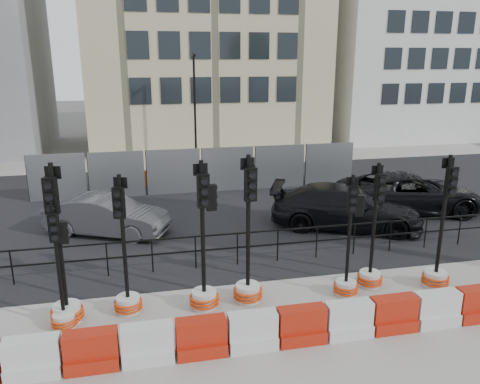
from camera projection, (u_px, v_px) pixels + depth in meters
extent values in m
plane|color=#51514C|center=(247.00, 284.00, 12.37)|extent=(120.00, 120.00, 0.00)
cube|color=gray|center=(280.00, 350.00, 9.55)|extent=(40.00, 6.00, 0.02)
cube|color=black|center=(208.00, 205.00, 18.95)|extent=(40.00, 14.00, 0.03)
cube|color=gray|center=(186.00, 160.00, 27.41)|extent=(40.00, 4.00, 0.02)
cube|color=#BCB589|center=(202.00, 8.00, 30.99)|extent=(15.00, 10.00, 18.00)
cube|color=silver|center=(406.00, 27.00, 34.29)|extent=(12.00, 9.00, 16.00)
cylinder|color=black|center=(12.00, 268.00, 12.15)|extent=(0.04, 0.04, 1.00)
cylinder|color=black|center=(60.00, 264.00, 12.39)|extent=(0.04, 0.04, 1.00)
cylinder|color=black|center=(107.00, 260.00, 12.63)|extent=(0.04, 0.04, 1.00)
cylinder|color=black|center=(152.00, 256.00, 12.88)|extent=(0.04, 0.04, 1.00)
cylinder|color=black|center=(196.00, 253.00, 13.12)|extent=(0.04, 0.04, 1.00)
cylinder|color=black|center=(237.00, 249.00, 13.36)|extent=(0.04, 0.04, 1.00)
cylinder|color=black|center=(278.00, 246.00, 13.60)|extent=(0.04, 0.04, 1.00)
cylinder|color=black|center=(317.00, 242.00, 13.85)|extent=(0.04, 0.04, 1.00)
cylinder|color=black|center=(354.00, 239.00, 14.09)|extent=(0.04, 0.04, 1.00)
cylinder|color=black|center=(390.00, 236.00, 14.33)|extent=(0.04, 0.04, 1.00)
cylinder|color=black|center=(425.00, 233.00, 14.57)|extent=(0.04, 0.04, 1.00)
cylinder|color=black|center=(459.00, 230.00, 14.82)|extent=(0.04, 0.04, 1.00)
cube|color=black|center=(237.00, 233.00, 13.23)|extent=(18.00, 0.04, 0.04)
cube|color=black|center=(237.00, 247.00, 13.35)|extent=(18.00, 0.04, 0.04)
cube|color=gray|center=(57.00, 178.00, 19.34)|extent=(2.30, 0.05, 2.00)
cylinder|color=black|center=(27.00, 179.00, 19.11)|extent=(0.05, 0.05, 2.00)
cube|color=gray|center=(117.00, 175.00, 19.83)|extent=(2.30, 0.05, 2.00)
cylinder|color=black|center=(89.00, 176.00, 19.60)|extent=(0.05, 0.05, 2.00)
cube|color=gray|center=(174.00, 172.00, 20.31)|extent=(2.30, 0.05, 2.00)
cylinder|color=black|center=(147.00, 173.00, 20.08)|extent=(0.05, 0.05, 2.00)
cube|color=gray|center=(228.00, 169.00, 20.80)|extent=(2.30, 0.05, 2.00)
cylinder|color=black|center=(202.00, 171.00, 20.57)|extent=(0.05, 0.05, 2.00)
cube|color=gray|center=(280.00, 167.00, 21.28)|extent=(2.30, 0.05, 2.00)
cylinder|color=black|center=(255.00, 168.00, 21.05)|extent=(0.05, 0.05, 2.00)
cube|color=gray|center=(329.00, 164.00, 21.77)|extent=(2.30, 0.05, 2.00)
cylinder|color=black|center=(306.00, 166.00, 21.54)|extent=(0.05, 0.05, 2.00)
cube|color=orange|center=(110.00, 180.00, 21.32)|extent=(1.00, 0.40, 0.80)
cube|color=orange|center=(154.00, 178.00, 21.73)|extent=(1.00, 0.40, 0.80)
cube|color=orange|center=(197.00, 176.00, 22.13)|extent=(1.00, 0.40, 0.80)
cube|color=orange|center=(238.00, 174.00, 22.54)|extent=(1.00, 0.40, 0.80)
cylinder|color=black|center=(195.00, 110.00, 25.75)|extent=(0.12, 0.12, 6.00)
cube|color=black|center=(194.00, 56.00, 24.72)|extent=(0.12, 0.50, 0.12)
cube|color=silver|center=(34.00, 369.00, 8.74)|extent=(1.00, 0.50, 0.30)
cube|color=silver|center=(32.00, 350.00, 8.63)|extent=(1.00, 0.35, 0.50)
cube|color=red|center=(93.00, 362.00, 8.95)|extent=(1.00, 0.50, 0.30)
cube|color=red|center=(91.00, 343.00, 8.84)|extent=(1.00, 0.35, 0.50)
cube|color=silver|center=(148.00, 355.00, 9.17)|extent=(1.00, 0.50, 0.30)
cube|color=silver|center=(147.00, 337.00, 9.06)|extent=(1.00, 0.35, 0.50)
cube|color=red|center=(202.00, 348.00, 9.38)|extent=(1.00, 0.50, 0.30)
cube|color=red|center=(201.00, 330.00, 9.27)|extent=(1.00, 0.35, 0.50)
cube|color=silver|center=(252.00, 342.00, 9.59)|extent=(1.00, 0.50, 0.30)
cube|color=silver|center=(252.00, 324.00, 9.48)|extent=(1.00, 0.35, 0.50)
cube|color=red|center=(301.00, 335.00, 9.80)|extent=(1.00, 0.50, 0.30)
cube|color=red|center=(302.00, 319.00, 9.69)|extent=(1.00, 0.35, 0.50)
cube|color=silver|center=(347.00, 330.00, 10.02)|extent=(1.00, 0.50, 0.30)
cube|color=silver|center=(349.00, 313.00, 9.91)|extent=(1.00, 0.35, 0.50)
cube|color=red|center=(392.00, 324.00, 10.23)|extent=(1.00, 0.50, 0.30)
cube|color=red|center=(394.00, 308.00, 10.12)|extent=(1.00, 0.35, 0.50)
cube|color=silver|center=(435.00, 319.00, 10.44)|extent=(1.00, 0.50, 0.30)
cube|color=silver|center=(437.00, 303.00, 10.33)|extent=(1.00, 0.35, 0.50)
cube|color=red|center=(476.00, 313.00, 10.65)|extent=(1.00, 0.50, 0.30)
cube|color=red|center=(478.00, 298.00, 10.54)|extent=(1.00, 0.35, 0.50)
cylinder|color=silver|center=(67.00, 313.00, 10.51)|extent=(0.60, 0.60, 0.45)
torus|color=red|center=(68.00, 317.00, 10.53)|extent=(0.73, 0.73, 0.06)
torus|color=red|center=(67.00, 313.00, 10.51)|extent=(0.73, 0.73, 0.06)
torus|color=red|center=(67.00, 310.00, 10.49)|extent=(0.73, 0.73, 0.06)
cylinder|color=black|center=(59.00, 239.00, 10.02)|extent=(0.10, 0.10, 3.36)
cube|color=black|center=(51.00, 196.00, 9.61)|extent=(0.30, 0.22, 0.78)
cylinder|color=black|center=(50.00, 209.00, 9.59)|extent=(0.18, 0.10, 0.17)
cylinder|color=black|center=(49.00, 197.00, 9.53)|extent=(0.18, 0.10, 0.17)
cylinder|color=black|center=(48.00, 185.00, 9.46)|extent=(0.18, 0.10, 0.17)
cube|color=black|center=(53.00, 172.00, 9.68)|extent=(0.33, 0.12, 0.27)
cylinder|color=silver|center=(65.00, 321.00, 10.30)|extent=(0.48, 0.48, 0.36)
torus|color=red|center=(65.00, 324.00, 10.32)|extent=(0.58, 0.58, 0.04)
torus|color=red|center=(65.00, 321.00, 10.30)|extent=(0.58, 0.58, 0.04)
torus|color=red|center=(64.00, 318.00, 10.28)|extent=(0.58, 0.58, 0.04)
cylinder|color=black|center=(58.00, 261.00, 9.91)|extent=(0.08, 0.08, 2.67)
cube|color=black|center=(53.00, 227.00, 9.60)|extent=(0.23, 0.16, 0.62)
cylinder|color=black|center=(55.00, 237.00, 9.59)|extent=(0.14, 0.07, 0.13)
cylinder|color=black|center=(53.00, 228.00, 9.53)|extent=(0.14, 0.07, 0.13)
cylinder|color=black|center=(52.00, 219.00, 9.48)|extent=(0.14, 0.07, 0.13)
cube|color=black|center=(52.00, 209.00, 9.64)|extent=(0.27, 0.07, 0.21)
cube|color=black|center=(63.00, 233.00, 9.80)|extent=(0.19, 0.14, 0.49)
cylinder|color=silver|center=(128.00, 304.00, 10.94)|extent=(0.55, 0.55, 0.40)
torus|color=red|center=(128.00, 307.00, 10.97)|extent=(0.66, 0.66, 0.05)
torus|color=red|center=(128.00, 304.00, 10.94)|extent=(0.66, 0.66, 0.05)
torus|color=red|center=(128.00, 301.00, 10.92)|extent=(0.66, 0.66, 0.05)
cylinder|color=black|center=(124.00, 240.00, 10.50)|extent=(0.09, 0.09, 3.04)
cube|color=black|center=(119.00, 203.00, 10.13)|extent=(0.27, 0.21, 0.71)
cylinder|color=black|center=(118.00, 214.00, 10.12)|extent=(0.16, 0.09, 0.15)
cylinder|color=black|center=(118.00, 204.00, 10.05)|extent=(0.16, 0.09, 0.15)
cylinder|color=black|center=(117.00, 194.00, 9.99)|extent=(0.16, 0.09, 0.15)
cube|color=black|center=(120.00, 183.00, 10.20)|extent=(0.30, 0.12, 0.24)
cylinder|color=silver|center=(204.00, 299.00, 11.14)|extent=(0.59, 0.59, 0.44)
torus|color=red|center=(204.00, 303.00, 11.17)|extent=(0.71, 0.71, 0.05)
torus|color=red|center=(204.00, 299.00, 11.14)|extent=(0.71, 0.71, 0.05)
torus|color=red|center=(204.00, 296.00, 11.12)|extent=(0.71, 0.71, 0.05)
cylinder|color=black|center=(203.00, 231.00, 10.66)|extent=(0.10, 0.10, 3.28)
cube|color=black|center=(203.00, 191.00, 10.27)|extent=(0.28, 0.19, 0.76)
cylinder|color=black|center=(205.00, 202.00, 10.26)|extent=(0.17, 0.08, 0.16)
cylinder|color=black|center=(204.00, 192.00, 10.19)|extent=(0.17, 0.08, 0.16)
cylinder|color=black|center=(204.00, 181.00, 10.13)|extent=(0.17, 0.08, 0.16)
cube|color=black|center=(200.00, 169.00, 10.33)|extent=(0.33, 0.08, 0.26)
cube|color=black|center=(211.00, 198.00, 10.52)|extent=(0.24, 0.17, 0.60)
cylinder|color=silver|center=(248.00, 293.00, 11.44)|extent=(0.60, 0.60, 0.44)
torus|color=red|center=(248.00, 296.00, 11.47)|extent=(0.72, 0.72, 0.06)
torus|color=red|center=(248.00, 293.00, 11.44)|extent=(0.72, 0.72, 0.06)
torus|color=red|center=(248.00, 289.00, 11.42)|extent=(0.72, 0.72, 0.06)
cylinder|color=black|center=(248.00, 224.00, 10.95)|extent=(0.10, 0.10, 3.34)
cube|color=black|center=(251.00, 185.00, 10.56)|extent=(0.29, 0.20, 0.78)
cylinder|color=black|center=(252.00, 196.00, 10.55)|extent=(0.17, 0.08, 0.17)
cylinder|color=black|center=(252.00, 186.00, 10.48)|extent=(0.17, 0.08, 0.17)
cylinder|color=black|center=(252.00, 175.00, 10.41)|extent=(0.17, 0.08, 0.17)
cube|color=black|center=(247.00, 164.00, 10.62)|extent=(0.33, 0.09, 0.27)
cylinder|color=silver|center=(346.00, 288.00, 11.76)|extent=(0.51, 0.51, 0.38)
torus|color=red|center=(345.00, 291.00, 11.78)|extent=(0.62, 0.62, 0.05)
torus|color=red|center=(346.00, 288.00, 11.76)|extent=(0.62, 0.62, 0.05)
torus|color=red|center=(346.00, 285.00, 11.74)|extent=(0.62, 0.62, 0.05)
cylinder|color=black|center=(349.00, 231.00, 11.34)|extent=(0.09, 0.09, 2.84)
cube|color=black|center=(353.00, 199.00, 11.00)|extent=(0.25, 0.19, 0.66)
cylinder|color=black|center=(353.00, 209.00, 10.98)|extent=(0.15, 0.08, 0.14)
cylinder|color=black|center=(353.00, 200.00, 10.93)|extent=(0.15, 0.08, 0.14)
cylinder|color=black|center=(354.00, 192.00, 10.87)|extent=(0.15, 0.08, 0.14)
cube|color=black|center=(352.00, 182.00, 11.06)|extent=(0.28, 0.10, 0.23)
cube|color=black|center=(359.00, 206.00, 11.15)|extent=(0.21, 0.17, 0.52)
cylinder|color=silver|center=(370.00, 279.00, 12.21)|extent=(0.54, 0.54, 0.40)
torus|color=red|center=(369.00, 282.00, 12.23)|extent=(0.65, 0.65, 0.05)
torus|color=red|center=(370.00, 279.00, 12.21)|extent=(0.65, 0.65, 0.05)
torus|color=red|center=(370.00, 276.00, 12.19)|extent=(0.65, 0.65, 0.05)
cylinder|color=black|center=(374.00, 221.00, 11.77)|extent=(0.09, 0.09, 3.01)
cube|color=black|center=(380.00, 188.00, 11.41)|extent=(0.24, 0.14, 0.70)
cylinder|color=black|center=(381.00, 197.00, 11.39)|extent=(0.15, 0.05, 0.15)
cylinder|color=black|center=(381.00, 189.00, 11.33)|extent=(0.15, 0.05, 0.15)
cylinder|color=black|center=(382.00, 180.00, 11.27)|extent=(0.15, 0.05, 0.15)
cube|color=black|center=(377.00, 170.00, 11.47)|extent=(0.30, 0.03, 0.24)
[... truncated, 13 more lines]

